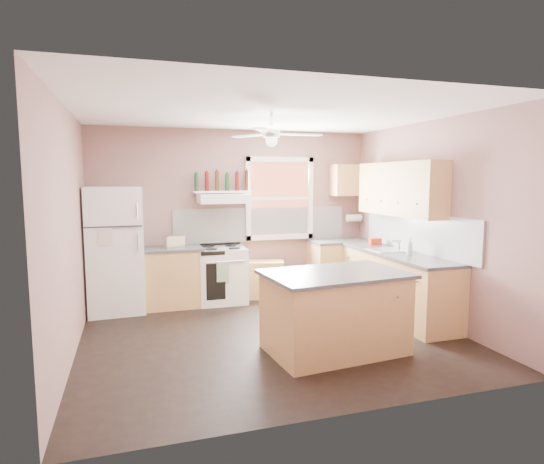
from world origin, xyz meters
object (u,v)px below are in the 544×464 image
object	(u,v)px
stove	(222,275)
cart	(266,281)
refrigerator	(115,250)
island	(335,314)
toaster	(174,242)

from	to	relation	value
stove	cart	distance (m)	0.76
refrigerator	island	world-z (taller)	refrigerator
refrigerator	toaster	world-z (taller)	refrigerator
toaster	cart	size ratio (longest dim) A/B	0.50
toaster	cart	world-z (taller)	toaster
island	toaster	bearing A→B (deg)	117.42
toaster	island	distance (m)	2.86
refrigerator	stove	bearing A→B (deg)	-1.22
stove	island	size ratio (longest dim) A/B	0.59
toaster	island	size ratio (longest dim) A/B	0.19
toaster	stove	bearing A→B (deg)	-11.10
toaster	refrigerator	bearing A→B (deg)	165.28
cart	stove	bearing A→B (deg)	-160.77
island	refrigerator	bearing A→B (deg)	129.62
stove	cart	bearing A→B (deg)	5.33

